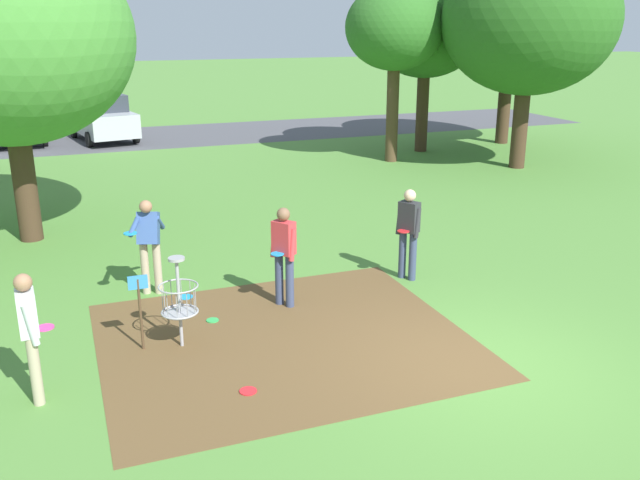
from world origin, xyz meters
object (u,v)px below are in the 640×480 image
at_px(tree_mid_center, 511,22).
at_px(tree_far_left, 426,29).
at_px(parked_car_leftmost, 15,120).
at_px(disc_golf_basket, 175,299).
at_px(player_waiting_left, 284,251).
at_px(frisbee_near_basket, 248,391).
at_px(player_foreground_watching, 149,240).
at_px(tree_far_center, 5,38).
at_px(frisbee_mid_grass, 186,297).
at_px(frisbee_by_tee, 213,320).
at_px(tree_mid_left, 529,20).
at_px(tree_mid_right, 395,29).
at_px(player_waiting_right, 30,330).
at_px(parked_car_center_left, 102,117).
at_px(player_throwing, 408,229).

relative_size(tree_mid_center, tree_far_left, 1.12).
xyz_separation_m(tree_mid_center, parked_car_leftmost, (-17.84, 6.78, -3.65)).
distance_m(disc_golf_basket, player_waiting_left, 2.17).
height_order(disc_golf_basket, frisbee_near_basket, disc_golf_basket).
bearing_deg(parked_car_leftmost, player_foreground_watching, -81.11).
distance_m(tree_far_left, tree_far_center, 14.78).
height_order(player_foreground_watching, frisbee_mid_grass, player_foreground_watching).
bearing_deg(player_waiting_left, tree_far_left, 52.48).
distance_m(frisbee_by_tee, tree_mid_left, 15.35).
height_order(disc_golf_basket, tree_mid_right, tree_mid_right).
distance_m(tree_mid_center, parked_car_leftmost, 19.43).
relative_size(disc_golf_basket, frisbee_by_tee, 6.90).
height_order(disc_golf_basket, player_waiting_left, player_waiting_left).
distance_m(player_waiting_right, tree_mid_right, 17.06).
bearing_deg(tree_mid_right, disc_golf_basket, -128.76).
bearing_deg(parked_car_center_left, parked_car_leftmost, 169.84).
height_order(frisbee_by_tee, parked_car_leftmost, parked_car_leftmost).
distance_m(frisbee_mid_grass, tree_mid_left, 14.94).
height_order(player_throwing, player_waiting_right, same).
relative_size(player_waiting_right, tree_far_center, 0.26).
xyz_separation_m(player_throwing, frisbee_by_tee, (-3.81, -0.59, -0.96)).
bearing_deg(frisbee_near_basket, tree_mid_center, 46.12).
xyz_separation_m(player_waiting_right, frisbee_mid_grass, (2.36, 2.72, -0.96)).
bearing_deg(disc_golf_basket, frisbee_near_basket, -69.15).
height_order(tree_far_left, parked_car_leftmost, tree_far_left).
xyz_separation_m(frisbee_by_tee, tree_mid_left, (11.98, 8.41, 4.62)).
distance_m(tree_mid_left, parked_car_leftmost, 19.35).
distance_m(frisbee_by_tee, tree_far_center, 7.63).
bearing_deg(frisbee_near_basket, player_waiting_left, 62.39).
height_order(player_waiting_left, tree_mid_left, tree_mid_left).
distance_m(tree_mid_center, tree_far_center, 18.45).
xyz_separation_m(frisbee_near_basket, frisbee_by_tee, (0.05, 2.35, 0.00)).
bearing_deg(player_waiting_right, parked_car_center_left, 83.57).
relative_size(player_waiting_right, tree_far_left, 0.28).
bearing_deg(player_foreground_watching, parked_car_leftmost, 98.89).
distance_m(frisbee_by_tee, tree_mid_right, 14.51).
height_order(player_throwing, parked_car_center_left, parked_car_center_left).
xyz_separation_m(player_waiting_right, frisbee_by_tee, (2.58, 1.58, -0.96)).
xyz_separation_m(player_foreground_watching, parked_car_center_left, (0.45, 17.25, -0.06)).
height_order(disc_golf_basket, frisbee_by_tee, disc_golf_basket).
bearing_deg(tree_mid_right, frisbee_by_tee, -128.41).
bearing_deg(frisbee_by_tee, player_throwing, 8.78).
bearing_deg(player_foreground_watching, disc_golf_basket, -88.54).
height_order(frisbee_mid_grass, parked_car_center_left, parked_car_center_left).
distance_m(player_waiting_left, frisbee_by_tee, 1.62).
height_order(player_throwing, frisbee_by_tee, player_throwing).
relative_size(player_foreground_watching, player_throwing, 1.00).
height_order(player_waiting_right, frisbee_near_basket, player_waiting_right).
height_order(tree_mid_center, parked_car_center_left, tree_mid_center).
bearing_deg(tree_mid_right, frisbee_near_basket, -123.23).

